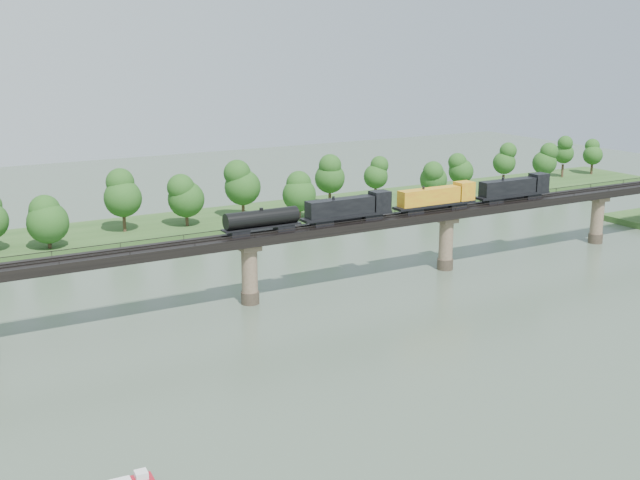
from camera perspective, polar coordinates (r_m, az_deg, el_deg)
ground at (r=106.52m, az=1.93°, el=-9.03°), size 400.00×400.00×0.00m
far_bank at (r=180.66m, az=-12.37°, el=0.69°), size 300.00×24.00×1.60m
bridge at (r=129.64m, az=-5.03°, el=-2.22°), size 236.00×30.00×11.50m
bridge_superstructure at (r=128.00m, az=-5.10°, el=0.50°), size 220.00×4.90×0.75m
far_treeline at (r=172.56m, az=-14.65°, el=2.66°), size 289.06×17.54×13.60m
freight_train at (r=142.95m, az=6.25°, el=2.72°), size 68.67×2.68×4.73m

